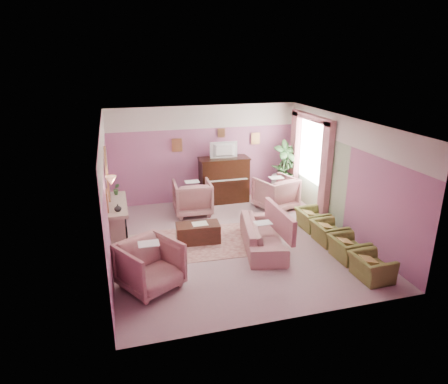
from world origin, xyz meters
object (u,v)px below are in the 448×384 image
object	(u,v)px
olive_chair_d	(312,216)
olive_chair_b	(348,245)
floral_armchair_front	(150,263)
floral_armchair_right	(276,191)
side_table	(280,186)
piano	(224,180)
coffee_table	(198,233)
olive_chair_c	(329,229)
olive_chair_a	(372,263)
television	(224,149)
floral_armchair_left	(192,196)
sofa	(263,230)

from	to	relation	value
olive_chair_d	olive_chair_b	bearing A→B (deg)	-90.00
floral_armchair_front	floral_armchair_right	bearing A→B (deg)	39.69
side_table	floral_armchair_front	bearing A→B (deg)	-137.13
piano	floral_armchair_front	distance (m)	4.85
piano	coffee_table	bearing A→B (deg)	-118.04
piano	floral_armchair_front	world-z (taller)	piano
coffee_table	olive_chair_c	bearing A→B (deg)	-16.10
piano	olive_chair_a	world-z (taller)	piano
television	floral_armchair_front	distance (m)	4.93
side_table	olive_chair_a	bearing A→B (deg)	-91.61
floral_armchair_right	olive_chair_d	world-z (taller)	floral_armchair_right
floral_armchair_left	floral_armchair_right	size ratio (longest dim) A/B	1.00
sofa	floral_armchair_right	xyz separation A→B (m)	(1.20, 2.15, 0.09)
coffee_table	olive_chair_b	size ratio (longest dim) A/B	1.31
floral_armchair_left	olive_chair_a	xyz separation A→B (m)	(2.68, -4.26, -0.18)
floral_armchair_left	floral_armchair_right	xyz separation A→B (m)	(2.33, -0.27, 0.00)
olive_chair_b	olive_chair_d	distance (m)	1.64
floral_armchair_front	side_table	bearing A→B (deg)	42.87
floral_armchair_right	floral_armchair_front	distance (m)	4.95
piano	side_table	bearing A→B (deg)	-4.38
floral_armchair_front	olive_chair_d	size ratio (longest dim) A/B	1.35
floral_armchair_right	olive_chair_b	bearing A→B (deg)	-83.72
olive_chair_c	coffee_table	bearing A→B (deg)	163.90
floral_armchair_front	olive_chair_c	bearing A→B (deg)	11.03
sofa	floral_armchair_front	size ratio (longest dim) A/B	2.02
olive_chair_b	olive_chair_d	world-z (taller)	same
piano	floral_armchair_front	bearing A→B (deg)	-121.92
television	floral_armchair_right	size ratio (longest dim) A/B	0.78
floral_armchair_front	side_table	xyz separation A→B (m)	(4.29, 3.98, -0.16)
olive_chair_a	floral_armchair_left	bearing A→B (deg)	122.14
coffee_table	olive_chair_b	xyz separation A→B (m)	(2.91, -1.66, 0.10)
sofa	floral_armchair_left	size ratio (longest dim) A/B	2.02
sofa	side_table	size ratio (longest dim) A/B	2.96
olive_chair_a	side_table	bearing A→B (deg)	88.39
television	coffee_table	bearing A→B (deg)	-118.53
floral_armchair_left	floral_armchair_front	bearing A→B (deg)	-113.35
sofa	olive_chair_b	size ratio (longest dim) A/B	2.72
sofa	floral_armchair_right	distance (m)	2.47
olive_chair_a	olive_chair_c	xyz separation A→B (m)	(0.00, 1.64, 0.00)
floral_armchair_front	olive_chair_d	xyz separation A→B (m)	(4.16, 1.63, -0.18)
side_table	olive_chair_d	bearing A→B (deg)	-93.28
television	coffee_table	world-z (taller)	television
sofa	floral_armchair_right	world-z (taller)	floral_armchair_right
piano	floral_armchair_right	distance (m)	1.57
olive_chair_c	olive_chair_a	bearing A→B (deg)	-90.00
piano	television	world-z (taller)	television
coffee_table	floral_armchair_left	size ratio (longest dim) A/B	0.97
television	side_table	xyz separation A→B (m)	(1.73, -0.08, -1.25)
side_table	floral_armchair_left	bearing A→B (deg)	-168.85
floral_armchair_front	side_table	world-z (taller)	floral_armchair_front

